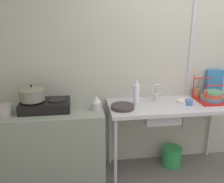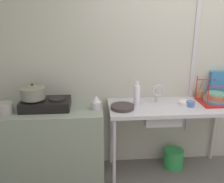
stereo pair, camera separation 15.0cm
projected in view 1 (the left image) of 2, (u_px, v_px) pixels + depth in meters
The scene contains 18 objects.
wall_back at pixel (191, 57), 3.06m from camera, with size 5.57×0.10×2.65m, color #B9B4A6.
wall_metal_strip at pixel (192, 46), 2.96m from camera, with size 0.05×0.01×2.12m, color #BBB8BE.
counter_concrete at pixel (48, 146), 2.80m from camera, with size 1.22×0.56×0.85m, color gray.
counter_sink at pixel (170, 110), 2.87m from camera, with size 1.39×0.56×0.85m.
stove at pixel (45, 105), 2.66m from camera, with size 0.51×0.31×0.12m.
pot_on_left_burner at pixel (32, 93), 2.60m from camera, with size 0.26×0.26×0.16m.
pot_beside_stove at pixel (2, 111), 2.51m from camera, with size 0.18×0.18×0.11m.
percolator at pixel (96, 103), 2.68m from camera, with size 0.11×0.11×0.15m.
sink_basin at pixel (160, 113), 2.81m from camera, with size 0.38×0.30×0.17m, color #BBB8BE.
faucet at pixel (157, 91), 2.86m from camera, with size 0.14×0.08×0.22m.
frying_pan at pixel (123, 107), 2.71m from camera, with size 0.25×0.25×0.04m, color #393031.
dish_rack at pixel (212, 96), 2.93m from camera, with size 0.34×0.33×0.28m.
cup_by_rack at pixel (189, 102), 2.82m from camera, with size 0.09×0.09×0.06m, color #4E70B1.
small_bowl_on_drainboard at pixel (184, 102), 2.87m from camera, with size 0.15×0.15×0.04m, color white.
bottle_by_sink at pixel (136, 94), 2.79m from camera, with size 0.07×0.07×0.27m.
cereal_box at pixel (214, 83), 3.09m from camera, with size 0.19×0.08×0.32m, color teal.
utensil_jar at pixel (196, 92), 3.09m from camera, with size 0.09×0.09×0.22m.
bucket_on_floor at pixel (172, 156), 3.17m from camera, with size 0.24×0.24×0.23m, color green.
Camera 1 is at (-1.36, -1.38, 1.85)m, focal length 40.74 mm.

